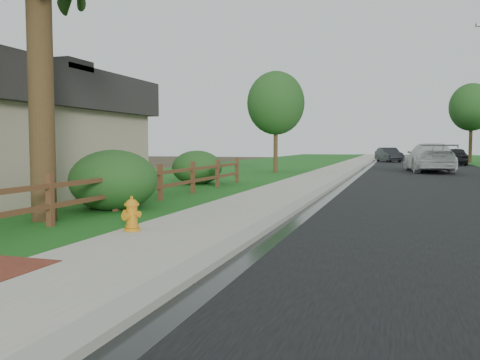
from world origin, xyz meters
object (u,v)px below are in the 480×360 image
(fire_hydrant, at_px, (132,215))
(dark_car_mid, at_px, (455,156))
(ranch_fence, at_px, (140,184))
(white_suv, at_px, (429,158))

(fire_hydrant, height_order, dark_car_mid, dark_car_mid)
(ranch_fence, bearing_deg, dark_car_mid, 71.38)
(fire_hydrant, bearing_deg, white_suv, 75.41)
(fire_hydrant, distance_m, white_suv, 25.17)
(fire_hydrant, relative_size, dark_car_mid, 0.15)
(ranch_fence, bearing_deg, white_suv, 68.16)
(fire_hydrant, bearing_deg, dark_car_mid, 76.06)
(ranch_fence, bearing_deg, fire_hydrant, -63.48)
(ranch_fence, distance_m, dark_car_mid, 33.82)
(fire_hydrant, height_order, white_suv, white_suv)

